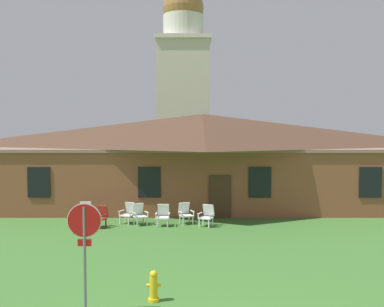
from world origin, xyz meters
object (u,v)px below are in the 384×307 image
Objects in this scene: lawn_chair_left_end at (126,212)px; lawn_chair_right_end at (161,215)px; lawn_chair_far_side at (183,213)px; lawn_chair_near_door at (98,216)px; lawn_chair_middle at (137,214)px; lawn_chair_under_eave at (205,215)px; stop_sign at (82,236)px; fire_hydrant at (152,287)px; lawn_chair_by_porch at (83,212)px.

lawn_chair_right_end is (1.64, -0.53, 0.00)m from lawn_chair_left_end.
lawn_chair_right_end is 1.10m from lawn_chair_far_side.
lawn_chair_near_door is 1.00× the size of lawn_chair_middle.
lawn_chair_left_end is 3.68m from lawn_chair_under_eave.
lawn_chair_middle is (0.55, -0.32, 0.00)m from lawn_chair_left_end.
lawn_chair_left_end and lawn_chair_right_end have the same top height.
fire_hydrant is (1.53, 0.80, -1.49)m from stop_sign.
lawn_chair_under_eave is at bearing 2.92° from lawn_chair_near_door.
lawn_chair_far_side is (2.64, -0.09, 0.00)m from lawn_chair_left_end.
lawn_chair_near_door is at bearing -168.59° from lawn_chair_far_side.
lawn_chair_left_end is (1.12, 0.85, 0.00)m from lawn_chair_near_door.
lawn_chair_left_end is 1.00× the size of lawn_chair_far_side.
lawn_chair_right_end and lawn_chair_far_side have the same top height.
lawn_chair_by_porch is 4.69m from lawn_chair_far_side.
stop_sign is 2.28m from fire_hydrant.
lawn_chair_under_eave is (5.66, -0.74, 0.00)m from lawn_chair_by_porch.
stop_sign is 2.75× the size of lawn_chair_far_side.
lawn_chair_far_side reaches higher than fire_hydrant.
lawn_chair_far_side is at bearing 11.41° from lawn_chair_near_door.
lawn_chair_by_porch is 1.00× the size of lawn_chair_left_end.
lawn_chair_by_porch is (-2.49, 10.13, -1.37)m from stop_sign.
lawn_chair_by_porch is at bearing 172.60° from lawn_chair_under_eave.
lawn_chair_near_door is 2.78m from lawn_chair_right_end.
stop_sign is 10.00m from lawn_chair_under_eave.
stop_sign is 2.75× the size of lawn_chair_under_eave.
lawn_chair_middle is 1.12m from lawn_chair_right_end.
stop_sign is at bearing -87.38° from lawn_chair_left_end.
lawn_chair_left_end is 2.65m from lawn_chair_far_side.
lawn_chair_right_end is 8.67m from fire_hydrant.
stop_sign is 2.75× the size of lawn_chair_near_door.
lawn_chair_by_porch is at bearing 103.83° from stop_sign.
lawn_chair_middle is 3.09m from lawn_chair_under_eave.
lawn_chair_near_door is 1.00× the size of lawn_chair_far_side.
lawn_chair_left_end is (2.04, -0.13, 0.00)m from lawn_chair_by_porch.
stop_sign is at bearing -102.45° from lawn_chair_far_side.
lawn_chair_under_eave is 8.75m from fire_hydrant.
lawn_chair_near_door is at bearing -46.88° from lawn_chair_by_porch.
lawn_chair_near_door is 1.21× the size of fire_hydrant.
lawn_chair_far_side is 1.21× the size of fire_hydrant.
stop_sign reaches higher than lawn_chair_by_porch.
lawn_chair_near_door reaches higher than fire_hydrant.
lawn_chair_right_end is at bearing 177.96° from lawn_chair_under_eave.
lawn_chair_by_porch is at bearing 133.12° from lawn_chair_near_door.
lawn_chair_right_end is at bearing 6.46° from lawn_chair_near_door.
fire_hydrant is at bearing -94.14° from lawn_chair_far_side.
lawn_chair_middle is 1.00× the size of lawn_chair_right_end.
fire_hydrant is (1.44, -8.88, -0.12)m from lawn_chair_middle.
lawn_chair_left_end is at bearing 178.13° from lawn_chair_far_side.
lawn_chair_near_door is at bearing -162.56° from lawn_chair_middle.
lawn_chair_middle is at bearing 169.13° from lawn_chair_right_end.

